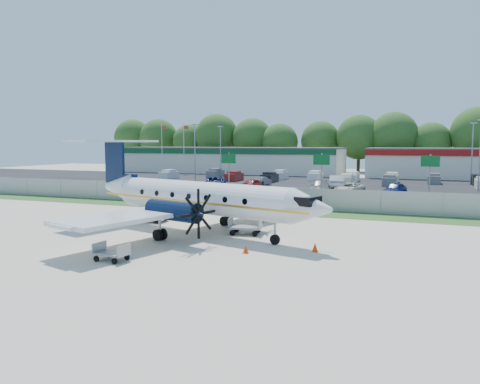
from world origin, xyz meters
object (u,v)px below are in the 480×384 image
(pushback_tug, at_px, (153,214))
(baggage_cart_far, at_px, (245,227))
(baggage_cart_near, at_px, (112,253))
(aircraft, at_px, (197,197))

(pushback_tug, xyz_separation_m, baggage_cart_far, (8.56, -2.24, -0.07))
(pushback_tug, height_order, baggage_cart_far, pushback_tug)
(pushback_tug, distance_m, baggage_cart_near, 12.25)
(baggage_cart_near, xyz_separation_m, baggage_cart_far, (4.02, 9.14, 0.10))
(aircraft, xyz_separation_m, pushback_tug, (-5.22, 2.81, -1.86))
(pushback_tug, xyz_separation_m, baggage_cart_near, (4.54, -11.38, -0.16))
(aircraft, relative_size, baggage_cart_far, 8.98)
(pushback_tug, relative_size, baggage_cart_near, 1.28)
(aircraft, distance_m, baggage_cart_near, 8.84)
(aircraft, xyz_separation_m, baggage_cart_far, (3.34, 0.56, -1.93))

